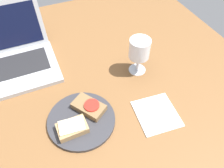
% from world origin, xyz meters
% --- Properties ---
extents(wooden_table, '(1.40, 1.40, 0.03)m').
position_xyz_m(wooden_table, '(0.00, 0.00, 0.01)').
color(wooden_table, brown).
rests_on(wooden_table, ground).
extents(plate, '(0.22, 0.22, 0.01)m').
position_xyz_m(plate, '(-0.05, -0.08, 0.04)').
color(plate, '#333338').
rests_on(plate, wooden_table).
extents(sandwich_with_cheese, '(0.09, 0.06, 0.03)m').
position_xyz_m(sandwich_with_cheese, '(-0.08, -0.11, 0.06)').
color(sandwich_with_cheese, '#A88456').
rests_on(sandwich_with_cheese, plate).
extents(sandwich_with_tomato, '(0.11, 0.12, 0.03)m').
position_xyz_m(sandwich_with_tomato, '(-0.01, -0.05, 0.06)').
color(sandwich_with_tomato, brown).
rests_on(sandwich_with_tomato, plate).
extents(wine_glass, '(0.08, 0.08, 0.15)m').
position_xyz_m(wine_glass, '(0.23, 0.06, 0.13)').
color(wine_glass, white).
rests_on(wine_glass, wooden_table).
extents(laptop, '(0.35, 0.31, 0.21)m').
position_xyz_m(laptop, '(-0.23, 0.28, 0.07)').
color(laptop, '#ADAFB5').
rests_on(laptop, wooden_table).
extents(napkin, '(0.15, 0.16, 0.00)m').
position_xyz_m(napkin, '(0.20, -0.15, 0.03)').
color(napkin, white).
rests_on(napkin, wooden_table).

